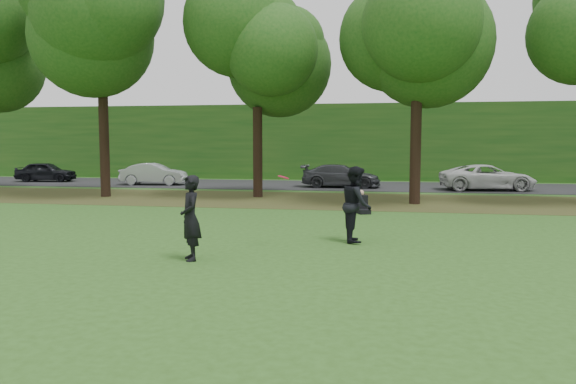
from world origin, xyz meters
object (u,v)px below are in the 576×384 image
object	(u,v)px
player_left	(190,218)
seated_person	(362,204)
player_right	(356,204)
frisbee	(283,177)

from	to	relation	value
player_left	seated_person	world-z (taller)	player_left
seated_person	player_left	bearing A→B (deg)	-131.70
player_left	seated_person	xyz separation A→B (m)	(3.25, 8.73, -0.62)
player_right	seated_person	world-z (taller)	player_right
player_left	player_right	bearing A→B (deg)	100.00
player_left	frisbee	size ratio (longest dim) A/B	5.69
player_right	seated_person	xyz separation A→B (m)	(-0.16, 5.84, -0.66)
player_right	seated_person	size ratio (longest dim) A/B	2.35
player_right	frisbee	bearing A→B (deg)	118.30
frisbee	seated_person	size ratio (longest dim) A/B	0.39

